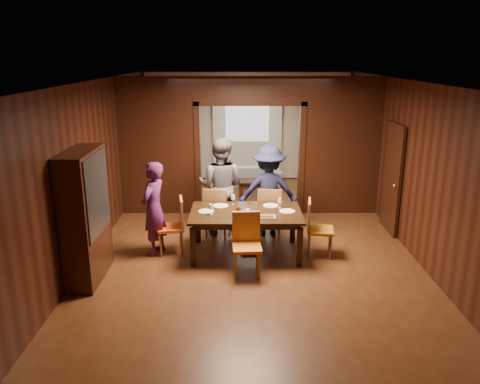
{
  "coord_description": "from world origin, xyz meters",
  "views": [
    {
      "loc": [
        -0.24,
        -8.11,
        3.33
      ],
      "look_at": [
        -0.21,
        -0.4,
        1.05
      ],
      "focal_mm": 35.0,
      "sensor_mm": 36.0,
      "label": 1
    }
  ],
  "objects_px": {
    "sofa": "(245,174)",
    "chair_far_r": "(270,211)",
    "person_grey": "(221,186)",
    "chair_left": "(170,226)",
    "hutch": "(86,216)",
    "dining_table": "(246,233)",
    "chair_far_l": "(218,211)",
    "chair_near": "(247,245)",
    "person_navy": "(268,191)",
    "coffee_table": "(254,188)",
    "person_purple": "(154,209)",
    "chair_right": "(320,228)"
  },
  "relations": [
    {
      "from": "person_navy",
      "to": "hutch",
      "type": "height_order",
      "value": "hutch"
    },
    {
      "from": "coffee_table",
      "to": "chair_near",
      "type": "relative_size",
      "value": 0.82
    },
    {
      "from": "person_grey",
      "to": "hutch",
      "type": "bearing_deg",
      "value": 58.34
    },
    {
      "from": "person_purple",
      "to": "chair_right",
      "type": "height_order",
      "value": "person_purple"
    },
    {
      "from": "sofa",
      "to": "chair_left",
      "type": "relative_size",
      "value": 1.94
    },
    {
      "from": "person_purple",
      "to": "chair_left",
      "type": "height_order",
      "value": "person_purple"
    },
    {
      "from": "chair_near",
      "to": "chair_right",
      "type": "bearing_deg",
      "value": 27.25
    },
    {
      "from": "sofa",
      "to": "chair_left",
      "type": "distance_m",
      "value": 4.6
    },
    {
      "from": "dining_table",
      "to": "chair_left",
      "type": "relative_size",
      "value": 1.94
    },
    {
      "from": "person_grey",
      "to": "chair_left",
      "type": "relative_size",
      "value": 1.92
    },
    {
      "from": "chair_right",
      "to": "hutch",
      "type": "height_order",
      "value": "hutch"
    },
    {
      "from": "sofa",
      "to": "chair_far_r",
      "type": "distance_m",
      "value": 3.65
    },
    {
      "from": "dining_table",
      "to": "chair_far_l",
      "type": "height_order",
      "value": "chair_far_l"
    },
    {
      "from": "person_purple",
      "to": "person_navy",
      "type": "height_order",
      "value": "person_navy"
    },
    {
      "from": "coffee_table",
      "to": "chair_left",
      "type": "distance_m",
      "value": 3.69
    },
    {
      "from": "person_navy",
      "to": "coffee_table",
      "type": "bearing_deg",
      "value": -85.98
    },
    {
      "from": "chair_left",
      "to": "sofa",
      "type": "bearing_deg",
      "value": 153.47
    },
    {
      "from": "chair_far_r",
      "to": "chair_near",
      "type": "height_order",
      "value": "same"
    },
    {
      "from": "sofa",
      "to": "chair_near",
      "type": "distance_m",
      "value": 5.26
    },
    {
      "from": "person_purple",
      "to": "sofa",
      "type": "height_order",
      "value": "person_purple"
    },
    {
      "from": "person_grey",
      "to": "chair_near",
      "type": "relative_size",
      "value": 1.92
    },
    {
      "from": "person_purple",
      "to": "chair_far_l",
      "type": "bearing_deg",
      "value": 146.77
    },
    {
      "from": "sofa",
      "to": "dining_table",
      "type": "relative_size",
      "value": 1.0
    },
    {
      "from": "chair_far_l",
      "to": "chair_near",
      "type": "xyz_separation_m",
      "value": [
        0.52,
        -1.63,
        0.0
      ]
    },
    {
      "from": "sofa",
      "to": "dining_table",
      "type": "height_order",
      "value": "dining_table"
    },
    {
      "from": "person_purple",
      "to": "chair_near",
      "type": "height_order",
      "value": "person_purple"
    },
    {
      "from": "sofa",
      "to": "chair_far_r",
      "type": "bearing_deg",
      "value": 89.61
    },
    {
      "from": "person_purple",
      "to": "chair_left",
      "type": "bearing_deg",
      "value": 119.25
    },
    {
      "from": "chair_far_r",
      "to": "hutch",
      "type": "xyz_separation_m",
      "value": [
        -2.88,
        -1.73,
        0.52
      ]
    },
    {
      "from": "person_grey",
      "to": "chair_left",
      "type": "height_order",
      "value": "person_grey"
    },
    {
      "from": "person_purple",
      "to": "hutch",
      "type": "bearing_deg",
      "value": -24.07
    },
    {
      "from": "coffee_table",
      "to": "chair_far_r",
      "type": "bearing_deg",
      "value": -85.37
    },
    {
      "from": "sofa",
      "to": "hutch",
      "type": "height_order",
      "value": "hutch"
    },
    {
      "from": "coffee_table",
      "to": "chair_right",
      "type": "xyz_separation_m",
      "value": [
        1.01,
        -3.46,
        0.28
      ]
    },
    {
      "from": "person_navy",
      "to": "chair_far_r",
      "type": "height_order",
      "value": "person_navy"
    },
    {
      "from": "dining_table",
      "to": "chair_left",
      "type": "bearing_deg",
      "value": 177.07
    },
    {
      "from": "person_grey",
      "to": "chair_far_l",
      "type": "height_order",
      "value": "person_grey"
    },
    {
      "from": "sofa",
      "to": "chair_near",
      "type": "relative_size",
      "value": 1.94
    },
    {
      "from": "chair_near",
      "to": "coffee_table",
      "type": "bearing_deg",
      "value": 83.54
    },
    {
      "from": "sofa",
      "to": "chair_near",
      "type": "bearing_deg",
      "value": 82.49
    },
    {
      "from": "sofa",
      "to": "coffee_table",
      "type": "distance_m",
      "value": 1.08
    },
    {
      "from": "chair_far_r",
      "to": "hutch",
      "type": "bearing_deg",
      "value": 37.91
    },
    {
      "from": "person_purple",
      "to": "coffee_table",
      "type": "bearing_deg",
      "value": 170.66
    },
    {
      "from": "sofa",
      "to": "chair_near",
      "type": "xyz_separation_m",
      "value": [
        -0.03,
        -5.26,
        0.21
      ]
    },
    {
      "from": "dining_table",
      "to": "chair_near",
      "type": "xyz_separation_m",
      "value": [
        0.0,
        -0.8,
        0.1
      ]
    },
    {
      "from": "person_purple",
      "to": "hutch",
      "type": "relative_size",
      "value": 0.81
    },
    {
      "from": "coffee_table",
      "to": "chair_far_r",
      "type": "height_order",
      "value": "chair_far_r"
    },
    {
      "from": "dining_table",
      "to": "chair_far_l",
      "type": "xyz_separation_m",
      "value": [
        -0.51,
        0.83,
        0.1
      ]
    },
    {
      "from": "person_grey",
      "to": "sofa",
      "type": "xyz_separation_m",
      "value": [
        0.5,
        3.45,
        -0.65
      ]
    },
    {
      "from": "sofa",
      "to": "chair_far_r",
      "type": "xyz_separation_m",
      "value": [
        0.43,
        -3.62,
        0.21
      ]
    }
  ]
}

